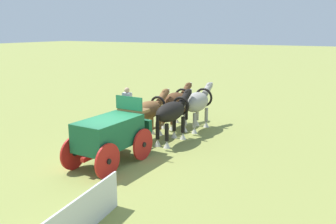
{
  "coord_description": "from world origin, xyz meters",
  "views": [
    {
      "loc": [
        -10.37,
        -8.26,
        5.14
      ],
      "look_at": [
        4.43,
        -0.15,
        1.2
      ],
      "focal_mm": 38.07,
      "sensor_mm": 36.0,
      "label": 1
    }
  ],
  "objects_px": {
    "draft_horse_rear_near": "(149,111)",
    "draft_horse_lead_near": "(176,102)",
    "show_wagon": "(111,133)",
    "draft_horse_rear_off": "(172,113)",
    "draft_horse_lead_off": "(197,103)"
  },
  "relations": [
    {
      "from": "show_wagon",
      "to": "draft_horse_rear_off",
      "type": "bearing_deg",
      "value": -12.58
    },
    {
      "from": "show_wagon",
      "to": "draft_horse_lead_near",
      "type": "distance_m",
      "value": 6.19
    },
    {
      "from": "draft_horse_lead_near",
      "to": "draft_horse_rear_off",
      "type": "bearing_deg",
      "value": -155.51
    },
    {
      "from": "draft_horse_rear_near",
      "to": "draft_horse_lead_near",
      "type": "xyz_separation_m",
      "value": [
        2.58,
        -0.1,
        -0.0
      ]
    },
    {
      "from": "draft_horse_rear_off",
      "to": "draft_horse_lead_near",
      "type": "relative_size",
      "value": 1.04
    },
    {
      "from": "draft_horse_rear_near",
      "to": "draft_horse_lead_off",
      "type": "bearing_deg",
      "value": -28.95
    },
    {
      "from": "draft_horse_lead_near",
      "to": "draft_horse_lead_off",
      "type": "distance_m",
      "value": 1.3
    },
    {
      "from": "draft_horse_lead_off",
      "to": "show_wagon",
      "type": "bearing_deg",
      "value": 171.74
    },
    {
      "from": "draft_horse_lead_near",
      "to": "draft_horse_lead_off",
      "type": "height_order",
      "value": "draft_horse_lead_off"
    },
    {
      "from": "show_wagon",
      "to": "draft_horse_lead_near",
      "type": "bearing_deg",
      "value": 3.81
    },
    {
      "from": "draft_horse_rear_off",
      "to": "draft_horse_lead_near",
      "type": "distance_m",
      "value": 2.9
    },
    {
      "from": "draft_horse_lead_near",
      "to": "draft_horse_rear_near",
      "type": "bearing_deg",
      "value": 177.82
    },
    {
      "from": "draft_horse_rear_near",
      "to": "draft_horse_lead_off",
      "type": "relative_size",
      "value": 1.05
    },
    {
      "from": "draft_horse_lead_near",
      "to": "draft_horse_lead_off",
      "type": "relative_size",
      "value": 1.0
    },
    {
      "from": "draft_horse_rear_near",
      "to": "draft_horse_lead_near",
      "type": "relative_size",
      "value": 1.05
    }
  ]
}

